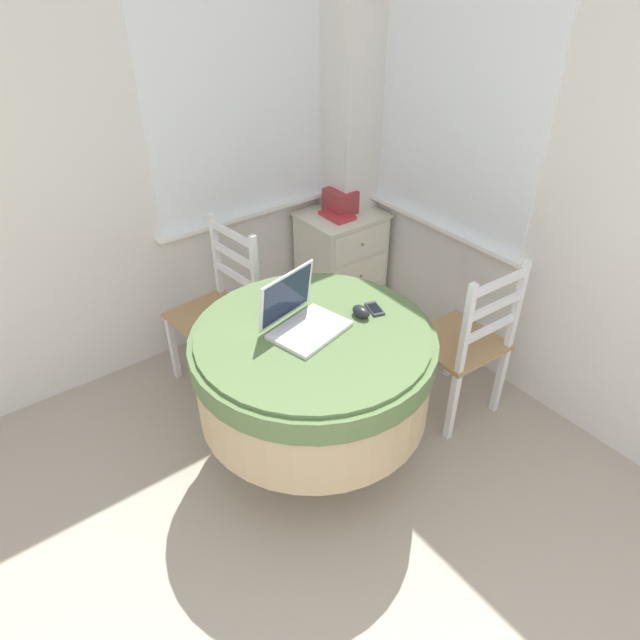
{
  "coord_description": "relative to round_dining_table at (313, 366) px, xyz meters",
  "views": [
    {
      "loc": [
        -0.22,
        0.25,
        2.19
      ],
      "look_at": [
        1.09,
        1.98,
        0.69
      ],
      "focal_mm": 32.0,
      "sensor_mm": 36.0,
      "label": 1
    }
  ],
  "objects": [
    {
      "name": "laptop",
      "position": [
        -0.02,
        0.05,
        0.24
      ],
      "size": [
        0.37,
        0.33,
        0.24
      ],
      "color": "silver",
      "rests_on": "round_dining_table"
    },
    {
      "name": "cell_phone",
      "position": [
        0.32,
        -0.03,
        0.19
      ],
      "size": [
        0.08,
        0.12,
        0.01
      ],
      "color": "#2D2D33",
      "rests_on": "round_dining_table"
    },
    {
      "name": "dining_chair_near_right_window",
      "position": [
        0.82,
        -0.18,
        -0.14
      ],
      "size": [
        0.42,
        0.42,
        0.93
      ],
      "color": "#A87F51",
      "rests_on": "ground_plane"
    },
    {
      "name": "round_dining_table",
      "position": [
        0.0,
        0.0,
        0.0
      ],
      "size": [
        1.07,
        1.07,
        0.77
      ],
      "color": "#4C3D2D",
      "rests_on": "ground_plane"
    },
    {
      "name": "dining_chair_near_back_window",
      "position": [
        -0.03,
        0.83,
        -0.14
      ],
      "size": [
        0.45,
        0.45,
        0.93
      ],
      "color": "#A87F51",
      "rests_on": "ground_plane"
    },
    {
      "name": "corner_cabinet",
      "position": [
        0.97,
        1.01,
        -0.24
      ],
      "size": [
        0.5,
        0.44,
        0.69
      ],
      "color": "silver",
      "rests_on": "ground_plane"
    },
    {
      "name": "storage_box",
      "position": [
        0.99,
        1.04,
        0.18
      ],
      "size": [
        0.15,
        0.19,
        0.15
      ],
      "color": "#9E3338",
      "rests_on": "corner_cabinet"
    },
    {
      "name": "corner_room_shell",
      "position": [
        0.35,
        0.14,
        0.69
      ],
      "size": [
        4.45,
        4.95,
        2.55
      ],
      "color": "silver",
      "rests_on": "ground_plane"
    },
    {
      "name": "book_on_cabinet",
      "position": [
        0.92,
        0.99,
        0.12
      ],
      "size": [
        0.14,
        0.21,
        0.02
      ],
      "color": "#BC3338",
      "rests_on": "corner_cabinet"
    },
    {
      "name": "computer_mouse",
      "position": [
        0.24,
        -0.03,
        0.21
      ],
      "size": [
        0.06,
        0.09,
        0.05
      ],
      "color": "black",
      "rests_on": "round_dining_table"
    }
  ]
}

